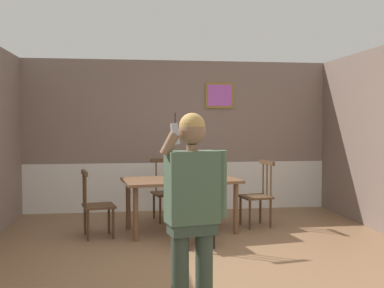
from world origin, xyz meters
TOP-DOWN VIEW (x-y plane):
  - ground_plane at (0.00, 0.00)m, footprint 7.05×7.05m
  - room_back_partition at (0.00, 3.21)m, footprint 5.44×0.17m
  - dining_table at (-0.13, 1.58)m, footprint 1.72×1.12m
  - chair_near_window at (1.05, 1.75)m, footprint 0.49×0.49m
  - chair_by_doorway at (-1.31, 1.41)m, footprint 0.49×0.49m
  - chair_at_table_head at (-0.01, 0.75)m, footprint 0.49×0.49m
  - chair_opposite_corner at (-0.25, 2.41)m, footprint 0.56×0.56m
  - person_figure at (-0.36, -1.38)m, footprint 0.55×0.29m

SIDE VIEW (x-z plane):
  - ground_plane at x=0.00m, z-range 0.00..0.00m
  - chair_by_doorway at x=-1.31m, z-range -0.01..0.91m
  - chair_opposite_corner at x=-0.25m, z-range -0.03..0.95m
  - chair_near_window at x=1.05m, z-range -0.02..0.97m
  - chair_at_table_head at x=-0.01m, z-range -0.04..1.01m
  - dining_table at x=-0.13m, z-range 0.29..1.04m
  - person_figure at x=-0.36m, z-range 0.12..1.77m
  - room_back_partition at x=0.00m, z-range -0.05..2.59m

